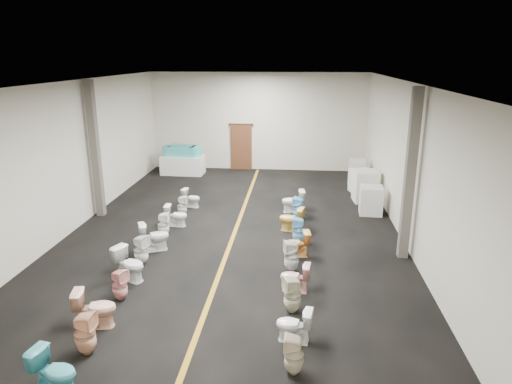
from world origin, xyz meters
TOP-DOWN VIEW (x-y plane):
  - floor at (0.00, 0.00)m, footprint 16.00×16.00m
  - ceiling at (0.00, 0.00)m, footprint 16.00×16.00m
  - wall_back at (0.00, 8.00)m, footprint 10.00×0.00m
  - wall_front at (0.00, -8.00)m, footprint 10.00×0.00m
  - wall_left at (-5.00, 0.00)m, footprint 0.00×16.00m
  - wall_right at (5.00, 0.00)m, footprint 0.00×16.00m
  - aisle_stripe at (0.00, 0.00)m, footprint 0.12×15.60m
  - back_door at (-0.80, 7.94)m, footprint 1.00×0.10m
  - door_frame at (-0.80, 7.95)m, footprint 1.15×0.08m
  - column_left at (-4.75, 1.00)m, footprint 0.25×0.25m
  - column_right at (4.75, -1.50)m, footprint 0.25×0.25m
  - display_table at (-3.35, 6.76)m, footprint 1.93×1.02m
  - bathtub at (-3.35, 6.76)m, footprint 1.85×0.82m
  - appliance_crate_a at (4.40, 1.96)m, footprint 0.79×0.79m
  - appliance_crate_b at (4.40, 3.37)m, footprint 0.91×0.91m
  - appliance_crate_c at (4.40, 4.52)m, footprint 0.97×0.97m
  - appliance_crate_d at (4.40, 5.89)m, footprint 0.82×0.82m
  - toilet_left_0 at (-1.91, -7.32)m, footprint 0.82×0.56m
  - toilet_left_1 at (-1.86, -6.33)m, footprint 0.40×0.39m
  - toilet_left_2 at (-2.05, -5.47)m, footprint 0.89×0.62m
  - toilet_left_3 at (-1.97, -4.42)m, footprint 0.44×0.44m
  - toilet_left_4 at (-2.09, -3.47)m, footprint 0.92×0.75m
  - toilet_left_5 at (-2.09, -2.64)m, footprint 0.49×0.48m
  - toilet_left_6 at (-2.03, -1.72)m, footprint 0.93×0.75m
  - toilet_left_7 at (-2.08, -0.70)m, footprint 0.38×0.37m
  - toilet_left_8 at (-1.92, 0.19)m, footprint 0.70×0.41m
  - toilet_left_9 at (-1.98, 1.18)m, footprint 0.33×0.32m
  - toilet_left_10 at (-1.88, 2.11)m, footprint 0.72×0.52m
  - toilet_right_0 at (1.89, -6.53)m, footprint 0.35×0.35m
  - toilet_right_1 at (1.88, -5.60)m, footprint 0.73×0.49m
  - toilet_right_2 at (1.84, -4.57)m, footprint 0.49×0.48m
  - toilet_right_3 at (1.88, -3.67)m, footprint 0.72×0.46m
  - toilet_right_4 at (1.78, -2.68)m, footprint 0.46×0.45m
  - toilet_right_5 at (1.90, -1.77)m, footprint 0.76×0.51m
  - toilet_right_6 at (1.96, -0.87)m, footprint 0.38×0.37m
  - toilet_right_7 at (1.73, 0.09)m, footprint 0.85×0.61m
  - toilet_right_8 at (1.95, 1.07)m, footprint 0.46×0.46m
  - toilet_right_9 at (1.75, 1.88)m, footprint 0.83×0.54m

SIDE VIEW (x-z plane):
  - floor at x=0.00m, z-range 0.00..0.00m
  - aisle_stripe at x=0.00m, z-range 0.00..0.01m
  - toilet_left_10 at x=-1.88m, z-range 0.00..0.66m
  - toilet_right_1 at x=1.88m, z-range 0.00..0.70m
  - toilet_left_9 at x=-1.98m, z-range 0.00..0.70m
  - toilet_right_3 at x=1.88m, z-range 0.00..0.70m
  - toilet_left_8 at x=-1.92m, z-range 0.00..0.71m
  - toilet_right_5 at x=1.90m, z-range 0.00..0.72m
  - toilet_right_0 at x=1.89m, z-range 0.00..0.74m
  - toilet_left_3 at x=-1.97m, z-range 0.00..0.74m
  - toilet_left_7 at x=-2.08m, z-range 0.00..0.75m
  - toilet_left_0 at x=-1.91m, z-range 0.00..0.77m
  - toilet_right_7 at x=1.73m, z-range 0.00..0.78m
  - toilet_right_9 at x=1.75m, z-range 0.00..0.79m
  - toilet_right_6 at x=1.96m, z-range 0.00..0.80m
  - toilet_right_8 at x=1.95m, z-range 0.00..0.80m
  - toilet_left_5 at x=-2.09m, z-range 0.00..0.82m
  - toilet_right_2 at x=1.84m, z-range 0.00..0.82m
  - toilet_left_2 at x=-2.05m, z-range 0.00..0.82m
  - toilet_left_4 at x=-2.09m, z-range 0.00..0.82m
  - toilet_left_6 at x=-2.03m, z-range 0.00..0.82m
  - toilet_right_4 at x=1.78m, z-range 0.00..0.83m
  - toilet_left_1 at x=-1.86m, z-range 0.00..0.83m
  - display_table at x=-3.35m, z-range 0.00..0.84m
  - appliance_crate_c at x=4.40m, z-range 0.00..0.92m
  - appliance_crate_a at x=4.40m, z-range 0.00..0.96m
  - appliance_crate_d at x=4.40m, z-range 0.00..1.00m
  - appliance_crate_b at x=4.40m, z-range 0.00..1.16m
  - back_door at x=-0.80m, z-range 0.00..2.10m
  - bathtub at x=-3.35m, z-range 0.79..1.34m
  - door_frame at x=-0.80m, z-range 2.07..2.17m
  - wall_back at x=0.00m, z-range -2.75..7.25m
  - wall_front at x=0.00m, z-range -2.75..7.25m
  - wall_left at x=-5.00m, z-range -5.75..10.25m
  - wall_right at x=5.00m, z-range -5.75..10.25m
  - column_left at x=-4.75m, z-range 0.00..4.50m
  - column_right at x=4.75m, z-range 0.00..4.50m
  - ceiling at x=0.00m, z-range 4.50..4.50m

